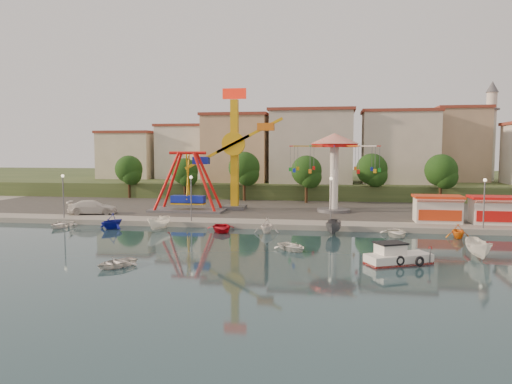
% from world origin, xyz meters
% --- Properties ---
extents(ground, '(200.00, 200.00, 0.00)m').
position_xyz_m(ground, '(0.00, 0.00, 0.00)').
color(ground, '#132E34').
rests_on(ground, ground).
extents(quay_deck, '(200.00, 100.00, 0.60)m').
position_xyz_m(quay_deck, '(0.00, 62.00, 0.30)').
color(quay_deck, '#9E998E').
rests_on(quay_deck, ground).
extents(asphalt_pad, '(90.00, 28.00, 0.01)m').
position_xyz_m(asphalt_pad, '(0.00, 30.00, 0.60)').
color(asphalt_pad, '#4C4944').
rests_on(asphalt_pad, quay_deck).
extents(hill_terrace, '(200.00, 60.00, 3.00)m').
position_xyz_m(hill_terrace, '(0.00, 67.00, 1.50)').
color(hill_terrace, '#384C26').
rests_on(hill_terrace, ground).
extents(pirate_ship_ride, '(10.00, 5.00, 8.00)m').
position_xyz_m(pirate_ship_ride, '(-11.01, 21.66, 4.39)').
color(pirate_ship_ride, '#59595E').
rests_on(pirate_ship_ride, quay_deck).
extents(kamikaze_tower, '(9.09, 3.10, 16.50)m').
position_xyz_m(kamikaze_tower, '(-4.81, 24.52, 8.32)').
color(kamikaze_tower, '#59595E').
rests_on(kamikaze_tower, quay_deck).
extents(wave_swinger, '(11.60, 11.60, 10.40)m').
position_xyz_m(wave_swinger, '(8.26, 23.98, 8.20)').
color(wave_swinger, '#59595E').
rests_on(wave_swinger, quay_deck).
extents(booth_left, '(5.40, 3.78, 3.08)m').
position_xyz_m(booth_left, '(19.99, 16.49, 2.16)').
color(booth_left, white).
rests_on(booth_left, quay_deck).
extents(booth_mid, '(5.40, 3.78, 3.08)m').
position_xyz_m(booth_mid, '(26.11, 16.49, 2.16)').
color(booth_mid, white).
rests_on(booth_mid, quay_deck).
extents(lamp_post_0, '(0.14, 0.14, 5.00)m').
position_xyz_m(lamp_post_0, '(-24.00, 13.00, 3.10)').
color(lamp_post_0, '#59595E').
rests_on(lamp_post_0, quay_deck).
extents(lamp_post_1, '(0.14, 0.14, 5.00)m').
position_xyz_m(lamp_post_1, '(-8.00, 13.00, 3.10)').
color(lamp_post_1, '#59595E').
rests_on(lamp_post_1, quay_deck).
extents(lamp_post_2, '(0.14, 0.14, 5.00)m').
position_xyz_m(lamp_post_2, '(8.00, 13.00, 3.10)').
color(lamp_post_2, '#59595E').
rests_on(lamp_post_2, quay_deck).
extents(lamp_post_3, '(0.14, 0.14, 5.00)m').
position_xyz_m(lamp_post_3, '(24.00, 13.00, 3.10)').
color(lamp_post_3, '#59595E').
rests_on(lamp_post_3, quay_deck).
extents(tree_0, '(4.60, 4.60, 7.19)m').
position_xyz_m(tree_0, '(-26.00, 36.98, 5.47)').
color(tree_0, '#382314').
rests_on(tree_0, quay_deck).
extents(tree_1, '(4.35, 4.35, 6.80)m').
position_xyz_m(tree_1, '(-16.00, 36.24, 5.20)').
color(tree_1, '#382314').
rests_on(tree_1, quay_deck).
extents(tree_2, '(5.02, 5.02, 7.85)m').
position_xyz_m(tree_2, '(-6.00, 35.81, 5.92)').
color(tree_2, '#382314').
rests_on(tree_2, quay_deck).
extents(tree_3, '(4.68, 4.68, 7.32)m').
position_xyz_m(tree_3, '(4.00, 34.36, 5.55)').
color(tree_3, '#382314').
rests_on(tree_3, quay_deck).
extents(tree_4, '(4.86, 4.86, 7.60)m').
position_xyz_m(tree_4, '(14.00, 37.35, 5.75)').
color(tree_4, '#382314').
rests_on(tree_4, quay_deck).
extents(tree_5, '(4.83, 4.83, 7.54)m').
position_xyz_m(tree_5, '(24.00, 35.54, 5.71)').
color(tree_5, '#382314').
rests_on(tree_5, quay_deck).
extents(building_0, '(9.26, 9.53, 11.87)m').
position_xyz_m(building_0, '(-33.37, 46.06, 8.93)').
color(building_0, beige).
rests_on(building_0, hill_terrace).
extents(building_1, '(12.33, 9.01, 8.63)m').
position_xyz_m(building_1, '(-21.33, 51.38, 7.32)').
color(building_1, silver).
rests_on(building_1, hill_terrace).
extents(building_2, '(11.95, 9.28, 11.23)m').
position_xyz_m(building_2, '(-8.19, 51.96, 8.62)').
color(building_2, tan).
rests_on(building_2, hill_terrace).
extents(building_3, '(12.59, 10.50, 9.20)m').
position_xyz_m(building_3, '(5.60, 48.80, 7.60)').
color(building_3, beige).
rests_on(building_3, hill_terrace).
extents(building_4, '(10.75, 9.23, 9.24)m').
position_xyz_m(building_4, '(19.07, 52.20, 7.62)').
color(building_4, beige).
rests_on(building_4, hill_terrace).
extents(building_5, '(12.77, 10.96, 11.21)m').
position_xyz_m(building_5, '(32.37, 50.33, 8.61)').
color(building_5, tan).
rests_on(building_5, hill_terrace).
extents(minaret, '(2.80, 2.80, 18.00)m').
position_xyz_m(minaret, '(36.00, 54.00, 12.55)').
color(minaret, silver).
rests_on(minaret, hill_terrace).
extents(cabin_motorboat, '(5.50, 4.10, 1.82)m').
position_xyz_m(cabin_motorboat, '(13.35, -2.59, 0.49)').
color(cabin_motorboat, white).
rests_on(cabin_motorboat, ground).
extents(rowboat_a, '(4.05, 4.14, 0.70)m').
position_xyz_m(rowboat_a, '(4.80, 1.15, 0.35)').
color(rowboat_a, white).
rests_on(rowboat_a, ground).
extents(rowboat_b, '(3.73, 4.04, 0.68)m').
position_xyz_m(rowboat_b, '(-7.96, -7.21, 0.34)').
color(rowboat_b, white).
rests_on(rowboat_b, ground).
extents(skiff, '(1.73, 4.29, 1.64)m').
position_xyz_m(skiff, '(20.22, 0.40, 0.82)').
color(skiff, white).
rests_on(skiff, ground).
extents(van, '(6.50, 4.03, 1.76)m').
position_xyz_m(van, '(-22.26, 16.87, 1.48)').
color(van, white).
rests_on(van, quay_deck).
extents(moored_boat_0, '(2.95, 3.88, 0.75)m').
position_xyz_m(moored_boat_0, '(-22.51, 9.80, 0.38)').
color(moored_boat_0, white).
rests_on(moored_boat_0, ground).
extents(moored_boat_1, '(3.71, 4.01, 1.74)m').
position_xyz_m(moored_boat_1, '(-16.33, 9.80, 0.87)').
color(moored_boat_1, '#1219A0').
rests_on(moored_boat_1, ground).
extents(moored_boat_2, '(2.28, 4.14, 1.51)m').
position_xyz_m(moored_boat_2, '(-10.76, 9.80, 0.76)').
color(moored_boat_2, white).
rests_on(moored_boat_2, ground).
extents(moored_boat_3, '(4.06, 4.87, 0.87)m').
position_xyz_m(moored_boat_3, '(-3.69, 9.80, 0.43)').
color(moored_boat_3, red).
rests_on(moored_boat_3, ground).
extents(moored_boat_4, '(2.71, 3.12, 1.62)m').
position_xyz_m(moored_boat_4, '(1.30, 9.80, 0.81)').
color(moored_boat_4, white).
rests_on(moored_boat_4, ground).
extents(moored_boat_5, '(1.91, 4.22, 1.58)m').
position_xyz_m(moored_boat_5, '(8.37, 9.80, 0.79)').
color(moored_boat_5, '#58585E').
rests_on(moored_boat_5, ground).
extents(moored_boat_6, '(3.15, 4.21, 0.83)m').
position_xyz_m(moored_boat_6, '(14.70, 9.80, 0.41)').
color(moored_boat_6, white).
rests_on(moored_boat_6, ground).
extents(moored_boat_7, '(2.41, 2.79, 1.46)m').
position_xyz_m(moored_boat_7, '(20.74, 9.80, 0.73)').
color(moored_boat_7, orange).
rests_on(moored_boat_7, ground).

